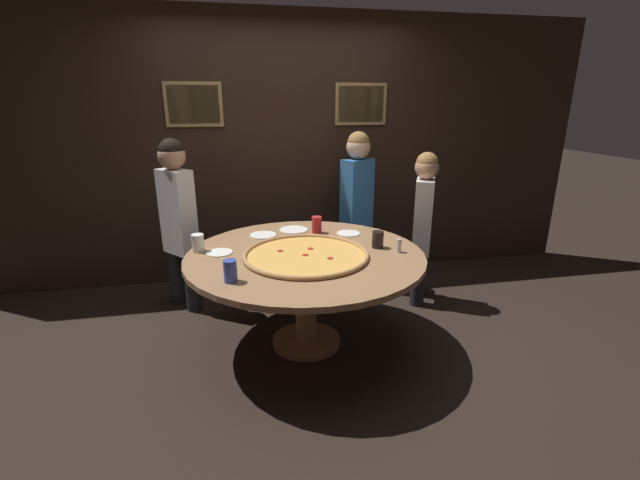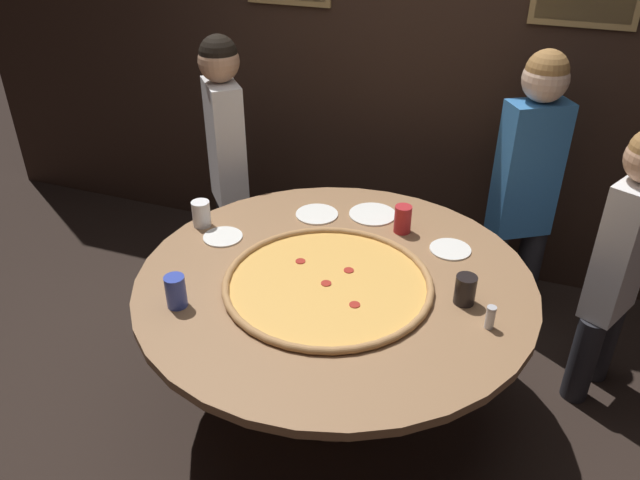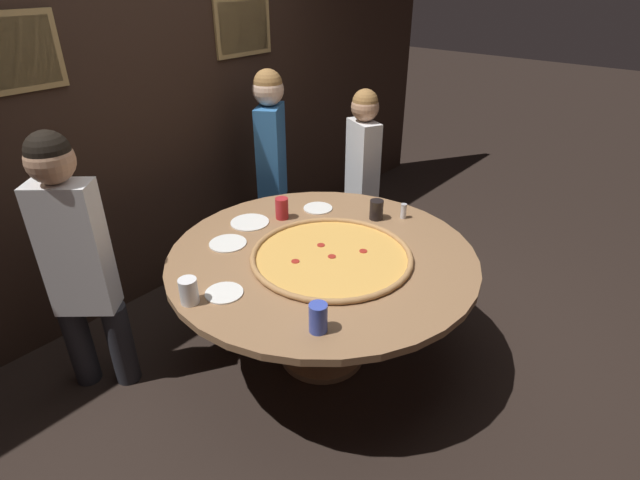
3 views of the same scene
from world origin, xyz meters
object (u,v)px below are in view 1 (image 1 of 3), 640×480
(dining_table, at_px, (306,268))
(giant_pizza, at_px, (306,255))
(white_plate_right_side, at_px, (263,235))
(condiment_shaker, at_px, (399,246))
(drink_cup_centre_back, at_px, (198,243))
(white_plate_near_front, at_px, (348,233))
(white_plate_far_back, at_px, (294,230))
(drink_cup_by_shaker, at_px, (317,225))
(diner_far_right, at_px, (178,216))
(drink_cup_near_left, at_px, (230,271))
(drink_cup_front_edge, at_px, (378,240))
(diner_side_right, at_px, (423,220))
(white_plate_left_side, at_px, (219,253))
(diner_far_left, at_px, (357,200))

(dining_table, bearing_deg, giant_pizza, -95.65)
(white_plate_right_side, height_order, condiment_shaker, condiment_shaker)
(giant_pizza, height_order, drink_cup_centre_back, drink_cup_centre_back)
(drink_cup_centre_back, xyz_separation_m, white_plate_near_front, (1.18, 0.20, -0.06))
(white_plate_far_back, height_order, white_plate_right_side, same)
(drink_cup_by_shaker, height_order, white_plate_right_side, drink_cup_by_shaker)
(diner_far_right, bearing_deg, giant_pizza, -174.46)
(white_plate_near_front, xyz_separation_m, condiment_shaker, (0.24, -0.50, 0.05))
(drink_cup_near_left, bearing_deg, drink_cup_front_edge, 21.78)
(drink_cup_front_edge, xyz_separation_m, drink_cup_centre_back, (-1.31, 0.17, 0.00))
(white_plate_near_front, relative_size, diner_side_right, 0.14)
(drink_cup_by_shaker, relative_size, white_plate_far_back, 0.57)
(drink_cup_by_shaker, height_order, drink_cup_near_left, drink_cup_near_left)
(white_plate_right_side, distance_m, condiment_shaker, 1.11)
(drink_cup_centre_back, bearing_deg, condiment_shaker, -11.81)
(dining_table, xyz_separation_m, white_plate_right_side, (-0.27, 0.48, 0.12))
(white_plate_left_side, bearing_deg, drink_cup_by_shaker, 24.55)
(diner_side_right, xyz_separation_m, diner_far_right, (-2.11, 0.28, 0.07))
(drink_cup_front_edge, relative_size, diner_far_left, 0.08)
(diner_far_left, bearing_deg, drink_cup_centre_back, -1.01)
(drink_cup_centre_back, bearing_deg, diner_far_right, 107.63)
(drink_cup_centre_back, distance_m, diner_far_right, 0.68)
(condiment_shaker, bearing_deg, white_plate_left_side, 169.82)
(giant_pizza, distance_m, drink_cup_by_shaker, 0.58)
(white_plate_left_side, bearing_deg, dining_table, -11.00)
(drink_cup_near_left, distance_m, drink_cup_front_edge, 1.16)
(white_plate_right_side, xyz_separation_m, diner_far_right, (-0.69, 0.35, 0.11))
(giant_pizza, height_order, diner_side_right, diner_side_right)
(dining_table, bearing_deg, drink_cup_near_left, -141.79)
(drink_cup_near_left, bearing_deg, diner_far_left, 50.83)
(giant_pizza, bearing_deg, drink_cup_centre_back, 161.01)
(drink_cup_centre_back, xyz_separation_m, white_plate_left_side, (0.15, -0.07, -0.06))
(drink_cup_near_left, distance_m, white_plate_right_side, 0.93)
(giant_pizza, distance_m, white_plate_left_side, 0.63)
(white_plate_near_front, xyz_separation_m, diner_far_left, (0.26, 0.68, 0.11))
(diner_side_right, bearing_deg, white_plate_far_back, -65.64)
(drink_cup_near_left, xyz_separation_m, white_plate_right_side, (0.26, 0.90, -0.06))
(drink_cup_front_edge, xyz_separation_m, condiment_shaker, (0.12, -0.13, -0.01))
(drink_cup_by_shaker, height_order, diner_side_right, diner_side_right)
(condiment_shaker, bearing_deg, drink_cup_centre_back, 168.19)
(diner_side_right, bearing_deg, diner_far_left, -112.69)
(drink_cup_front_edge, bearing_deg, drink_cup_by_shaker, 129.19)
(condiment_shaker, distance_m, diner_far_left, 1.19)
(white_plate_left_side, bearing_deg, diner_far_left, 36.47)
(white_plate_right_side, bearing_deg, white_plate_far_back, 20.73)
(giant_pizza, relative_size, drink_cup_near_left, 6.47)
(drink_cup_by_shaker, distance_m, white_plate_right_side, 0.45)
(drink_cup_front_edge, bearing_deg, drink_cup_near_left, -158.22)
(drink_cup_near_left, distance_m, white_plate_far_back, 1.13)
(drink_cup_near_left, height_order, diner_side_right, diner_side_right)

